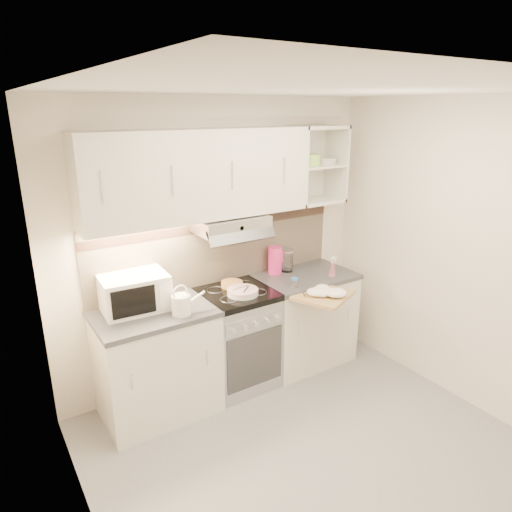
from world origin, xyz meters
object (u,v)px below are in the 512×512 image
Objects in this scene: plate_stack at (243,292)px; spray_bottle at (332,268)px; electric_range at (237,338)px; microwave at (134,292)px; pink_pitcher at (275,260)px; glass_jar at (287,261)px; cutting_board at (323,295)px; watering_can at (182,304)px.

plate_stack is 0.95m from spray_bottle.
microwave reaches higher than electric_range.
electric_range is at bearing -4.50° from microwave.
pink_pitcher is (1.38, 0.07, -0.01)m from microwave.
spray_bottle is at bearing -17.04° from pink_pitcher.
pink_pitcher reaches higher than spray_bottle.
plate_stack is 0.71m from glass_jar.
microwave reaches higher than cutting_board.
spray_bottle reaches higher than cutting_board.
cutting_board is at bearing -34.86° from electric_range.
pink_pitcher reaches higher than watering_can.
pink_pitcher is 0.14m from glass_jar.
plate_stack is (0.58, 0.08, -0.06)m from watering_can.
pink_pitcher reaches higher than glass_jar.
glass_jar is at bearing 61.46° from cutting_board.
spray_bottle is at bearing -5.36° from microwave.
watering_can reaches higher than spray_bottle.
pink_pitcher is at bearing 173.06° from glass_jar.
plate_stack is 0.69m from cutting_board.
spray_bottle is 0.44× the size of cutting_board.
microwave is 1.98× the size of pink_pitcher.
glass_jar is (0.67, 0.17, 0.56)m from electric_range.
microwave is 1.57m from cutting_board.
glass_jar is at bearing 15.16° from watering_can.
microwave reaches higher than spray_bottle.
glass_jar reaches higher than spray_bottle.
electric_range is at bearing -138.75° from pink_pitcher.
microwave is 1.83× the size of watering_can.
plate_stack is 1.32× the size of spray_bottle.
pink_pitcher is 0.63m from cutting_board.
pink_pitcher is (1.11, 0.35, 0.05)m from watering_can.
electric_range is at bearing 16.30° from watering_can.
electric_range is 0.81m from watering_can.
spray_bottle is 0.44m from cutting_board.
glass_jar reaches higher than electric_range.
glass_jar is at bearing 15.35° from pink_pitcher.
pink_pitcher is (0.53, 0.18, 0.58)m from electric_range.
watering_can is at bearing -163.80° from electric_range.
watering_can is 1.17m from pink_pitcher.
watering_can is 1.22m from cutting_board.
glass_jar is 1.06× the size of spray_bottle.
plate_stack is at bearing 128.05° from cutting_board.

